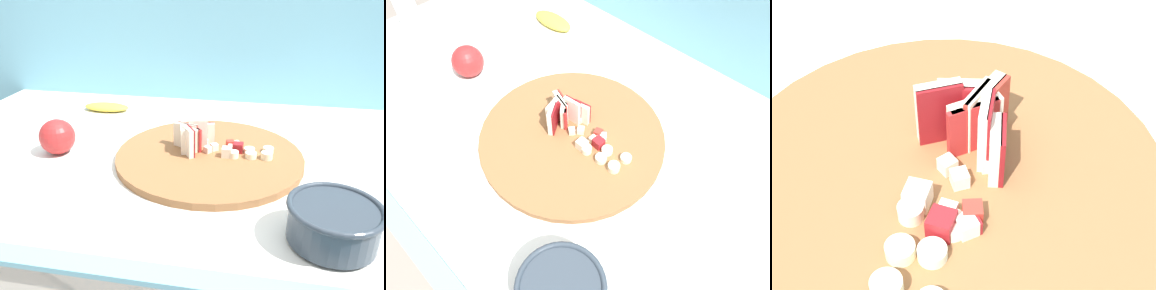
# 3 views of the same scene
# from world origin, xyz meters

# --- Properties ---
(ground) EXTENTS (10.00, 10.00, 0.00)m
(ground) POSITION_xyz_m (0.00, 0.00, 0.00)
(ground) COLOR gray
(tiled_countertop) EXTENTS (1.33, 0.84, 0.90)m
(tiled_countertop) POSITION_xyz_m (0.00, -0.00, 0.44)
(tiled_countertop) COLOR silver
(tiled_countertop) RESTS_ON ground
(tile_backsplash) EXTENTS (2.40, 0.04, 1.37)m
(tile_backsplash) POSITION_xyz_m (0.00, 0.44, 0.69)
(tile_backsplash) COLOR #6BADC6
(tile_backsplash) RESTS_ON ground
(cutting_board) EXTENTS (0.42, 0.42, 0.02)m
(cutting_board) POSITION_xyz_m (0.08, -0.02, 0.90)
(cutting_board) COLOR brown
(cutting_board) RESTS_ON tiled_countertop
(apple_wedge_fan) EXTENTS (0.09, 0.10, 0.07)m
(apple_wedge_fan) POSITION_xyz_m (0.04, -0.00, 0.93)
(apple_wedge_fan) COLOR maroon
(apple_wedge_fan) RESTS_ON cutting_board
(apple_dice_pile) EXTENTS (0.10, 0.07, 0.02)m
(apple_dice_pile) POSITION_xyz_m (0.12, 0.00, 0.91)
(apple_dice_pile) COLOR maroon
(apple_dice_pile) RESTS_ON cutting_board
(banana_slice_rows) EXTENTS (0.10, 0.07, 0.02)m
(banana_slice_rows) POSITION_xyz_m (0.18, -0.01, 0.91)
(banana_slice_rows) COLOR #F4EAC6
(banana_slice_rows) RESTS_ON cutting_board
(banana_peel) EXTENTS (0.14, 0.06, 0.02)m
(banana_peel) POSITION_xyz_m (-0.28, 0.26, 0.90)
(banana_peel) COLOR gold
(banana_peel) RESTS_ON tiled_countertop
(small_jar) EXTENTS (0.06, 0.06, 0.12)m
(small_jar) POSITION_xyz_m (-0.55, -0.05, 0.95)
(small_jar) COLOR white
(small_jar) RESTS_ON tiled_countertop
(whole_apple) EXTENTS (0.08, 0.08, 0.08)m
(whole_apple) POSITION_xyz_m (-0.27, -0.05, 0.93)
(whole_apple) COLOR #A32323
(whole_apple) RESTS_ON tiled_countertop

